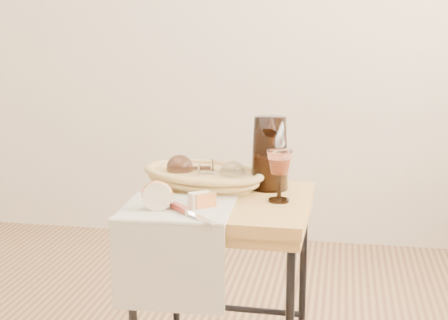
% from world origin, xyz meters
% --- Properties ---
extents(side_table, '(0.51, 0.51, 0.64)m').
position_xyz_m(side_table, '(0.56, 0.30, 0.32)').
color(side_table, brown).
rests_on(side_table, floor).
extents(tea_towel, '(0.32, 0.29, 0.01)m').
position_xyz_m(tea_towel, '(0.45, 0.17, 0.64)').
color(tea_towel, beige).
rests_on(tea_towel, side_table).
extents(bread_basket, '(0.43, 0.37, 0.06)m').
position_xyz_m(bread_basket, '(0.47, 0.42, 0.67)').
color(bread_basket, '#A17E3D').
rests_on(bread_basket, side_table).
extents(goblet_lying_a, '(0.16, 0.12, 0.09)m').
position_xyz_m(goblet_lying_a, '(0.43, 0.44, 0.70)').
color(goblet_lying_a, brown).
rests_on(goblet_lying_a, bread_basket).
extents(goblet_lying_b, '(0.14, 0.09, 0.08)m').
position_xyz_m(goblet_lying_b, '(0.52, 0.40, 0.69)').
color(goblet_lying_b, white).
rests_on(goblet_lying_b, bread_basket).
extents(pitcher, '(0.19, 0.26, 0.27)m').
position_xyz_m(pitcher, '(0.68, 0.44, 0.75)').
color(pitcher, black).
rests_on(pitcher, side_table).
extents(wine_goblet, '(0.10, 0.10, 0.16)m').
position_xyz_m(wine_goblet, '(0.72, 0.29, 0.72)').
color(wine_goblet, white).
rests_on(wine_goblet, side_table).
extents(apple_half, '(0.10, 0.07, 0.08)m').
position_xyz_m(apple_half, '(0.40, 0.14, 0.69)').
color(apple_half, red).
rests_on(apple_half, tea_towel).
extents(apple_wedge, '(0.07, 0.06, 0.04)m').
position_xyz_m(apple_wedge, '(0.51, 0.18, 0.67)').
color(apple_wedge, beige).
rests_on(apple_wedge, tea_towel).
extents(table_knife, '(0.17, 0.16, 0.02)m').
position_xyz_m(table_knife, '(0.51, 0.09, 0.65)').
color(table_knife, silver).
rests_on(table_knife, tea_towel).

